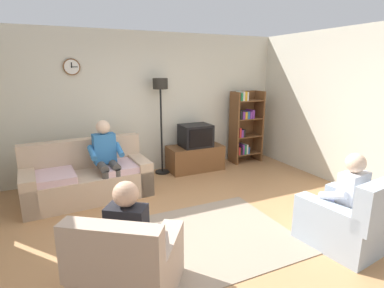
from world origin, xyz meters
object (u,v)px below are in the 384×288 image
at_px(tv, 196,136).
at_px(couch, 88,179).
at_px(armchair_near_bookshelf, 348,222).
at_px(person_in_left_armchair, 132,232).
at_px(tv_stand, 195,158).
at_px(bookshelf, 244,126).
at_px(armchair_near_window, 130,269).
at_px(person_on_couch, 106,155).
at_px(person_in_right_armchair, 344,194).
at_px(floor_lamp, 161,100).

bearing_deg(tv, couch, -167.29).
bearing_deg(armchair_near_bookshelf, person_in_left_armchair, 172.96).
distance_m(tv_stand, bookshelf, 1.34).
distance_m(tv, bookshelf, 1.23).
distance_m(armchair_near_window, person_on_couch, 2.43).
bearing_deg(tv_stand, person_in_right_armchair, -82.46).
relative_size(tv_stand, armchair_near_window, 0.93).
bearing_deg(person_on_couch, armchair_near_window, -95.50).
distance_m(couch, floor_lamp, 1.96).
height_order(tv, floor_lamp, floor_lamp).
height_order(armchair_near_window, person_in_right_armchair, person_in_right_armchair).
bearing_deg(tv_stand, couch, -166.67).
bearing_deg(floor_lamp, armchair_near_bookshelf, -71.65).
height_order(tv_stand, bookshelf, bookshelf).
bearing_deg(person_in_left_armchair, couch, 92.88).
xyz_separation_m(bookshelf, floor_lamp, (-1.90, 0.03, 0.64)).
distance_m(tv_stand, tv, 0.47).
bearing_deg(couch, tv_stand, 13.33).
distance_m(tv_stand, armchair_near_bookshelf, 3.26).
relative_size(bookshelf, person_in_right_armchair, 1.39).
bearing_deg(armchair_near_window, person_in_left_armchair, 55.23).
bearing_deg(armchair_near_bookshelf, bookshelf, 76.52).
bearing_deg(person_in_right_armchair, tv_stand, 97.54).
relative_size(person_in_left_armchair, person_in_right_armchair, 1.00).
relative_size(couch, person_in_right_armchair, 1.74).
xyz_separation_m(bookshelf, person_in_right_armchair, (-0.80, -3.21, -0.20)).
bearing_deg(floor_lamp, person_on_couch, -148.58).
distance_m(floor_lamp, person_in_left_armchair, 3.42).
xyz_separation_m(armchair_near_window, person_in_left_armchair, (0.05, 0.07, 0.32)).
bearing_deg(person_in_left_armchair, person_in_right_armchair, -5.02).
bearing_deg(person_in_right_armchair, couch, 134.31).
bearing_deg(armchair_near_window, armchair_near_bookshelf, -5.24).
height_order(tv, armchair_near_window, tv).
xyz_separation_m(floor_lamp, person_on_couch, (-1.18, -0.72, -0.75)).
bearing_deg(person_in_left_armchair, person_on_couch, 85.58).
height_order(tv, bookshelf, bookshelf).
distance_m(armchair_near_bookshelf, person_on_couch, 3.49).
bearing_deg(tv_stand, bookshelf, 3.28).
bearing_deg(person_on_couch, couch, 159.86).
bearing_deg(floor_lamp, person_in_right_armchair, -71.37).
height_order(tv_stand, person_in_right_armchair, person_in_right_armchair).
height_order(couch, floor_lamp, floor_lamp).
relative_size(armchair_near_window, armchair_near_bookshelf, 1.21).
distance_m(tv, armchair_near_window, 3.66).
xyz_separation_m(person_on_couch, person_in_right_armchair, (2.27, -2.52, -0.09)).
relative_size(armchair_near_bookshelf, person_on_couch, 0.79).
relative_size(tv, person_in_right_armchair, 0.54).
xyz_separation_m(person_on_couch, person_in_left_armchair, (-0.18, -2.31, -0.09)).
relative_size(tv, floor_lamp, 0.32).
height_order(tv, person_on_couch, person_on_couch).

